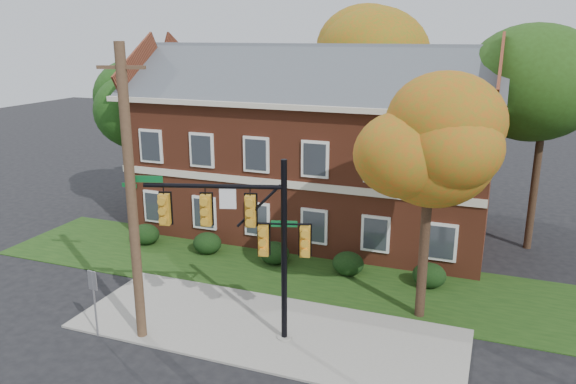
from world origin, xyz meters
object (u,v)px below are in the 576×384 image
(hedge_far_left, at_px, (146,234))
(tree_far_rear, at_px, (373,57))
(apartment_building, at_px, (312,138))
(traffic_signal, at_px, (249,231))
(tree_right_rear, at_px, (555,83))
(hedge_center, at_px, (274,253))
(hedge_far_right, at_px, (429,275))
(utility_pole, at_px, (131,198))
(hedge_right, at_px, (348,264))
(tree_left_rear, at_px, (140,100))
(tree_near_right, at_px, (438,143))
(sign_post, at_px, (94,292))
(hedge_left, at_px, (207,243))

(hedge_far_left, xyz_separation_m, tree_far_rear, (8.34, 13.09, 8.32))
(apartment_building, bearing_deg, traffic_signal, -81.46)
(tree_right_rear, bearing_deg, hedge_center, -151.63)
(hedge_far_right, bearing_deg, hedge_center, 180.00)
(hedge_center, relative_size, traffic_signal, 0.22)
(utility_pole, bearing_deg, hedge_right, 42.38)
(apartment_building, xyz_separation_m, hedge_center, (0.00, -5.25, -4.46))
(tree_left_rear, bearing_deg, hedge_far_left, -56.58)
(hedge_far_left, relative_size, tree_near_right, 0.16)
(tree_far_rear, bearing_deg, hedge_far_left, -122.50)
(hedge_right, distance_m, sign_post, 10.77)
(apartment_building, height_order, hedge_right, apartment_building)
(hedge_far_right, relative_size, tree_right_rear, 0.13)
(hedge_far_right, xyz_separation_m, tree_far_rear, (-5.66, 13.09, 8.32))
(hedge_far_right, xyz_separation_m, sign_post, (-10.37, -8.21, 1.16))
(sign_post, bearing_deg, hedge_far_left, 119.56)
(hedge_left, relative_size, tree_left_rear, 0.16)
(hedge_far_left, bearing_deg, hedge_center, 0.00)
(tree_left_rear, bearing_deg, sign_post, -62.76)
(hedge_right, xyz_separation_m, tree_far_rear, (-2.16, 13.09, 8.32))
(hedge_far_left, height_order, tree_far_rear, tree_far_rear)
(tree_right_rear, bearing_deg, sign_post, -135.74)
(hedge_right, relative_size, sign_post, 0.56)
(apartment_building, relative_size, hedge_far_left, 13.43)
(hedge_center, relative_size, tree_right_rear, 0.13)
(tree_left_rear, bearing_deg, tree_right_rear, 5.36)
(apartment_building, bearing_deg, hedge_far_right, -36.89)
(hedge_far_left, xyz_separation_m, traffic_signal, (8.76, -6.46, 3.46))
(apartment_building, relative_size, utility_pole, 1.87)
(utility_pole, bearing_deg, apartment_building, 69.06)
(utility_pole, distance_m, sign_post, 3.76)
(traffic_signal, bearing_deg, apartment_building, 81.39)
(hedge_far_right, relative_size, tree_near_right, 0.16)
(hedge_left, height_order, tree_left_rear, tree_left_rear)
(hedge_left, xyz_separation_m, tree_near_right, (10.72, -2.83, 6.14))
(tree_left_rear, height_order, sign_post, tree_left_rear)
(tree_far_rear, xyz_separation_m, traffic_signal, (0.42, -19.56, -4.85))
(hedge_right, distance_m, tree_near_right, 7.72)
(hedge_right, bearing_deg, hedge_center, 180.00)
(hedge_right, xyz_separation_m, utility_pole, (-5.38, -7.70, 4.57))
(traffic_signal, relative_size, sign_post, 2.59)
(hedge_center, bearing_deg, sign_post, -112.36)
(tree_left_rear, height_order, utility_pole, utility_pole)
(tree_right_rear, distance_m, sign_post, 21.50)
(apartment_building, relative_size, tree_far_rear, 1.63)
(tree_near_right, height_order, sign_post, tree_near_right)
(sign_post, bearing_deg, traffic_signal, 24.49)
(tree_left_rear, distance_m, traffic_signal, 15.86)
(tree_left_rear, relative_size, utility_pole, 0.88)
(hedge_far_right, bearing_deg, apartment_building, 143.11)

